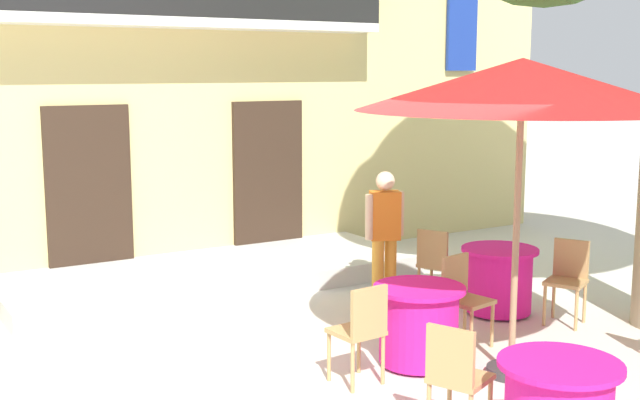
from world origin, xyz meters
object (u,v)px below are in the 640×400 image
Objects in this scene: pedestrian_near_entrance at (385,231)px; cafe_chair_near_tree_0 at (361,327)px; cafe_umbrella at (522,86)px; cafe_chair_front_0 at (568,275)px; cafe_chair_front_1 at (436,261)px; cafe_chair_near_tree_1 at (463,294)px; cafe_table_front at (499,280)px; cafe_table_near_tree at (419,325)px; cafe_chair_far_side_0 at (456,374)px.

cafe_chair_near_tree_0 is at bearing -130.36° from pedestrian_near_entrance.
cafe_umbrella reaches higher than cafe_chair_near_tree_0.
cafe_chair_front_0 is 1.00× the size of cafe_chair_front_1.
cafe_chair_near_tree_0 and cafe_chair_near_tree_1 have the same top height.
cafe_chair_front_0 is at bearing -48.35° from pedestrian_near_entrance.
pedestrian_near_entrance is at bearing 49.64° from cafe_chair_near_tree_0.
cafe_table_front is at bearing 122.58° from cafe_chair_front_0.
cafe_umbrella is 1.82× the size of pedestrian_near_entrance.
cafe_chair_near_tree_0 is 2.96m from cafe_chair_front_0.
pedestrian_near_entrance reaches higher than cafe_table_front.
cafe_chair_far_side_0 is (-0.76, -1.41, 0.14)m from cafe_table_near_tree.
cafe_chair_front_0 is at bearing -58.10° from cafe_chair_front_1.
cafe_chair_front_1 is at bearing 68.24° from cafe_umbrella.
pedestrian_near_entrance is (-0.56, 0.25, 0.37)m from cafe_chair_front_1.
cafe_chair_front_1 is 1.00× the size of cafe_chair_far_side_0.
cafe_chair_near_tree_1 is at bearing -118.52° from cafe_chair_front_1.
cafe_chair_near_tree_0 is at bearing 158.31° from cafe_umbrella.
cafe_table_near_tree is at bearing 130.37° from cafe_umbrella.
cafe_chair_near_tree_0 is 1.00× the size of cafe_chair_front_1.
cafe_chair_near_tree_0 is 2.71m from cafe_table_front.
cafe_chair_far_side_0 is at bearing -138.83° from cafe_table_front.
cafe_chair_front_0 is at bearing 6.32° from cafe_chair_near_tree_0.
pedestrian_near_entrance is (-0.96, 0.90, 0.51)m from cafe_table_front.
pedestrian_near_entrance is at bearing 62.98° from cafe_chair_far_side_0.
cafe_chair_front_1 is (-0.39, 0.64, 0.14)m from cafe_table_front.
cafe_umbrella is 2.94m from pedestrian_near_entrance.
pedestrian_near_entrance is (0.28, 2.37, -1.71)m from cafe_umbrella.
cafe_chair_front_0 is at bearing 4.91° from cafe_table_near_tree.
cafe_umbrella is at bearing -152.89° from cafe_chair_front_0.
cafe_table_near_tree is at bearing 61.68° from cafe_chair_far_side_0.
cafe_chair_front_0 is at bearing 27.11° from cafe_umbrella.
cafe_chair_near_tree_0 is 1.00× the size of cafe_chair_far_side_0.
cafe_chair_near_tree_1 reaches higher than cafe_table_front.
cafe_umbrella is at bearing -96.77° from pedestrian_near_entrance.
cafe_chair_far_side_0 is (-0.02, -1.27, 0.00)m from cafe_chair_near_tree_0.
cafe_table_near_tree is at bearing 10.48° from cafe_chair_near_tree_0.
pedestrian_near_entrance is at bearing 85.63° from cafe_chair_near_tree_1.
pedestrian_near_entrance reaches higher than cafe_chair_near_tree_1.
cafe_table_near_tree is at bearing -155.31° from cafe_table_front.
cafe_chair_front_1 is at bearing -23.98° from pedestrian_near_entrance.
cafe_umbrella is (1.30, -0.52, 2.08)m from cafe_chair_near_tree_0.
cafe_chair_far_side_0 is at bearing -151.65° from cafe_chair_front_0.
cafe_chair_far_side_0 is (-2.96, -1.59, 0.00)m from cafe_chair_front_0.
cafe_table_near_tree is 0.95× the size of cafe_chair_near_tree_0.
cafe_chair_front_1 is 3.09m from cafe_umbrella.
cafe_table_near_tree is 0.30× the size of cafe_umbrella.
cafe_chair_far_side_0 is at bearing -126.91° from cafe_chair_front_1.
cafe_chair_front_0 is at bearing -1.12° from cafe_chair_near_tree_1.
cafe_umbrella is (-1.24, -1.48, 2.22)m from cafe_table_front.
cafe_chair_near_tree_0 reaches higher than cafe_table_near_tree.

